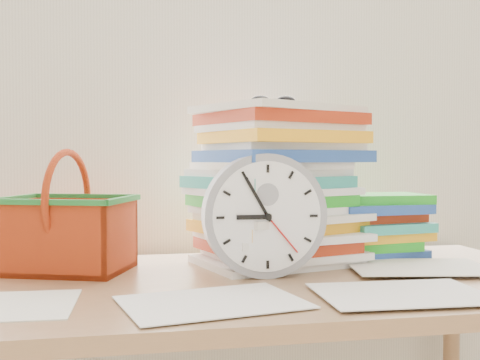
{
  "coord_description": "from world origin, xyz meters",
  "views": [
    {
      "loc": [
        -0.26,
        0.4,
        1.0
      ],
      "look_at": [
        -0.01,
        1.6,
        0.95
      ],
      "focal_mm": 45.0,
      "sensor_mm": 36.0,
      "label": 1
    }
  ],
  "objects": [
    {
      "name": "curtain",
      "position": [
        0.0,
        1.98,
        1.3
      ],
      "size": [
        2.4,
        0.01,
        2.5
      ],
      "primitive_type": "cube",
      "color": "silver",
      "rests_on": "room_shell"
    },
    {
      "name": "desk",
      "position": [
        0.0,
        1.6,
        0.68
      ],
      "size": [
        1.4,
        0.7,
        0.75
      ],
      "color": "olive",
      "rests_on": "ground"
    },
    {
      "name": "paper_stack",
      "position": [
        0.11,
        1.76,
        0.93
      ],
      "size": [
        0.45,
        0.41,
        0.37
      ],
      "primitive_type": null,
      "rotation": [
        0.0,
        0.0,
        0.36
      ],
      "color": "white",
      "rests_on": "desk"
    },
    {
      "name": "clock",
      "position": [
        0.04,
        1.61,
        0.88
      ],
      "size": [
        0.26,
        0.05,
        0.26
      ],
      "primitive_type": "cylinder",
      "rotation": [
        1.57,
        0.0,
        0.0
      ],
      "color": "gray",
      "rests_on": "desk"
    },
    {
      "name": "sunglasses",
      "position": [
        0.11,
        1.78,
        1.13
      ],
      "size": [
        0.13,
        0.11,
        0.03
      ],
      "primitive_type": null,
      "rotation": [
        0.0,
        0.0,
        -0.08
      ],
      "color": "black",
      "rests_on": "paper_stack"
    },
    {
      "name": "book_stack",
      "position": [
        0.37,
        1.8,
        0.83
      ],
      "size": [
        0.29,
        0.24,
        0.16
      ],
      "primitive_type": null,
      "rotation": [
        0.0,
        0.0,
        0.13
      ],
      "color": "white",
      "rests_on": "desk"
    },
    {
      "name": "basket",
      "position": [
        -0.36,
        1.76,
        0.88
      ],
      "size": [
        0.32,
        0.28,
        0.26
      ],
      "primitive_type": null,
      "rotation": [
        0.0,
        0.0,
        -0.36
      ],
      "color": "#BB3A12",
      "rests_on": "desk"
    },
    {
      "name": "scattered_papers",
      "position": [
        0.0,
        1.6,
        0.76
      ],
      "size": [
        1.26,
        0.42,
        0.02
      ],
      "primitive_type": null,
      "color": "white",
      "rests_on": "desk"
    }
  ]
}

